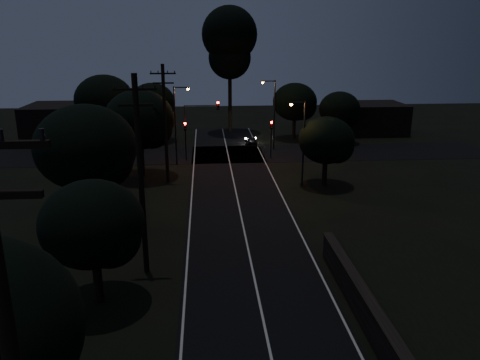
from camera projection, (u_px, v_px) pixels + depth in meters
road_surface at (234, 183)px, 42.33m from camera, size 60.00×70.00×0.03m
utility_pole_mid at (141, 174)px, 24.85m from camera, size 2.20×0.30×11.00m
utility_pole_far at (165, 122)px, 41.12m from camera, size 2.20×0.30×10.50m
tree_left_b at (96, 226)px, 22.25m from camera, size 4.97×4.97×6.32m
tree_left_c at (89, 150)px, 31.14m from camera, size 6.75×6.75×8.53m
tree_left_d at (142, 121)px, 42.79m from camera, size 6.44×6.44×8.17m
tree_far_nw at (154, 104)px, 58.18m from camera, size 5.73×5.73×7.25m
tree_far_w at (106, 101)px, 53.73m from camera, size 6.74×6.74×8.59m
tree_far_ne at (296, 103)px, 59.53m from camera, size 5.63×5.63×7.12m
tree_far_e at (341, 110)px, 57.19m from camera, size 4.99×4.99×6.33m
tree_right_a at (328, 142)px, 40.60m from camera, size 4.83×4.83×6.14m
tall_pine at (230, 42)px, 61.62m from camera, size 7.32×7.32×16.63m
building_left at (69, 122)px, 60.12m from camera, size 10.00×8.00×4.40m
building_right at (369, 118)px, 64.05m from camera, size 9.00×7.00×4.00m
signal_left at (185, 134)px, 49.61m from camera, size 0.28×0.35×4.10m
signal_right at (271, 132)px, 50.28m from camera, size 0.28×0.35×4.10m
signal_mast at (201, 119)px, 49.29m from camera, size 3.70×0.35×6.25m
streetlight_a at (177, 120)px, 47.13m from camera, size 1.66×0.26×8.00m
streetlight_b at (273, 110)px, 53.62m from camera, size 1.66×0.26×8.00m
streetlight_c at (302, 138)px, 40.41m from camera, size 1.46×0.26×7.50m
car at (252, 141)px, 56.57m from camera, size 1.45×3.37×1.14m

